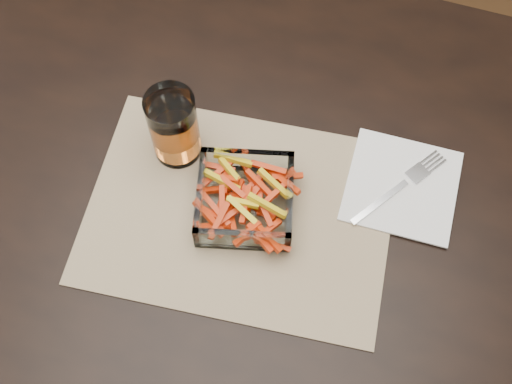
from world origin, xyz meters
TOP-DOWN VIEW (x-y plane):
  - dining_table at (0.00, 0.00)m, footprint 1.60×0.90m
  - placemat at (0.08, -0.06)m, footprint 0.48×0.37m
  - glass_bowl at (0.09, -0.05)m, footprint 0.17×0.17m
  - tumbler at (-0.05, 0.02)m, footprint 0.07×0.07m
  - napkin at (0.30, 0.06)m, footprint 0.17×0.17m
  - fork at (0.30, 0.06)m, footprint 0.12×0.16m

SIDE VIEW (x-z plane):
  - dining_table at x=0.00m, z-range 0.29..1.04m
  - placemat at x=0.08m, z-range 0.75..0.75m
  - napkin at x=0.30m, z-range 0.75..0.76m
  - fork at x=0.30m, z-range 0.76..0.76m
  - glass_bowl at x=0.09m, z-range 0.75..0.80m
  - tumbler at x=-0.05m, z-range 0.75..0.88m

